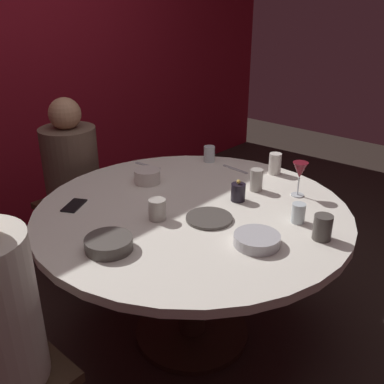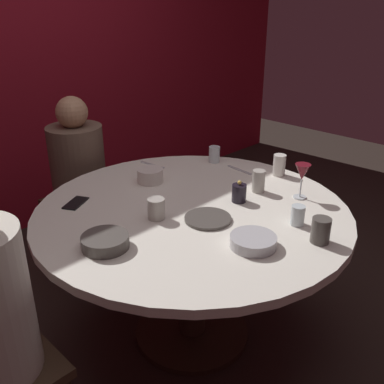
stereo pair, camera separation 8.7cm
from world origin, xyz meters
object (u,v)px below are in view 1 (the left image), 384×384
(dinner_plate, at_px, (209,218))
(dining_table, at_px, (192,233))
(bowl_serving_large, at_px, (257,240))
(bowl_small_white, at_px, (109,244))
(bowl_salad_center, at_px, (147,176))
(candle_holder, at_px, (238,192))
(cup_by_right_diner, at_px, (323,227))
(seated_diner_back, at_px, (71,167))
(cell_phone, at_px, (74,205))
(cup_by_left_diner, at_px, (209,154))
(cup_beside_wine, at_px, (275,164))
(wine_glass, at_px, (300,172))
(cup_near_candle, at_px, (157,209))
(cup_far_edge, at_px, (256,180))
(cup_center_front, at_px, (298,213))

(dinner_plate, bearing_deg, dining_table, 73.66)
(bowl_serving_large, distance_m, bowl_small_white, 0.58)
(dinner_plate, height_order, bowl_salad_center, bowl_salad_center)
(candle_holder, relative_size, bowl_salad_center, 0.79)
(candle_holder, relative_size, cup_by_right_diner, 1.03)
(seated_diner_back, height_order, cell_phone, seated_diner_back)
(seated_diner_back, relative_size, cup_by_right_diner, 10.73)
(cell_phone, bearing_deg, dinner_plate, -179.35)
(cup_by_left_diner, relative_size, cup_beside_wine, 0.81)
(seated_diner_back, relative_size, candle_holder, 10.41)
(candle_holder, height_order, wine_glass, wine_glass)
(bowl_serving_large, height_order, cup_near_candle, cup_near_candle)
(dinner_plate, height_order, cup_near_candle, cup_near_candle)
(seated_diner_back, xyz_separation_m, bowl_small_white, (-0.49, -1.00, 0.08))
(bowl_small_white, bearing_deg, bowl_salad_center, 34.39)
(cup_by_left_diner, bearing_deg, cup_far_edge, -110.71)
(cup_center_front, bearing_deg, cup_by_left_diner, 66.67)
(bowl_small_white, height_order, cup_far_edge, cup_far_edge)
(seated_diner_back, height_order, wine_glass, seated_diner_back)
(candle_holder, xyz_separation_m, cup_beside_wine, (0.42, 0.06, 0.01))
(seated_diner_back, height_order, cup_by_left_diner, seated_diner_back)
(candle_holder, distance_m, bowl_small_white, 0.71)
(dining_table, distance_m, cup_by_left_diner, 0.67)
(cup_near_candle, xyz_separation_m, cup_by_right_diner, (0.32, -0.63, 0.01))
(dining_table, distance_m, candle_holder, 0.30)
(dining_table, relative_size, cup_by_right_diner, 13.95)
(wine_glass, distance_m, cup_by_right_diner, 0.43)
(wine_glass, xyz_separation_m, cup_center_front, (-0.25, -0.14, -0.08))
(bowl_small_white, xyz_separation_m, cup_center_front, (0.70, -0.44, 0.02))
(cell_phone, relative_size, cup_near_candle, 1.47)
(bowl_small_white, bearing_deg, cup_by_left_diner, 18.62)
(cell_phone, height_order, cup_beside_wine, cup_beside_wine)
(wine_glass, height_order, cup_by_right_diner, wine_glass)
(bowl_small_white, relative_size, cup_beside_wine, 1.60)
(wine_glass, relative_size, cup_center_front, 1.99)
(cup_near_candle, bearing_deg, cell_phone, 114.04)
(bowl_salad_center, height_order, cup_far_edge, cup_far_edge)
(candle_holder, xyz_separation_m, cup_far_edge, (0.16, 0.00, 0.01))
(dining_table, height_order, cup_by_left_diner, cup_by_left_diner)
(bowl_salad_center, relative_size, cup_center_front, 1.56)
(dinner_plate, xyz_separation_m, cup_beside_wine, (0.67, 0.08, 0.05))
(cup_near_candle, height_order, cup_by_right_diner, cup_by_right_diner)
(wine_glass, xyz_separation_m, cup_beside_wine, (0.18, 0.25, -0.07))
(dining_table, height_order, dinner_plate, dinner_plate)
(bowl_small_white, bearing_deg, dinner_plate, -16.28)
(bowl_serving_large, xyz_separation_m, bowl_small_white, (-0.41, 0.41, 0.00))
(cell_phone, relative_size, cup_by_left_diner, 1.47)
(dinner_plate, height_order, bowl_small_white, bowl_small_white)
(candle_holder, relative_size, bowl_small_white, 0.58)
(seated_diner_back, height_order, cup_beside_wine, seated_diner_back)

